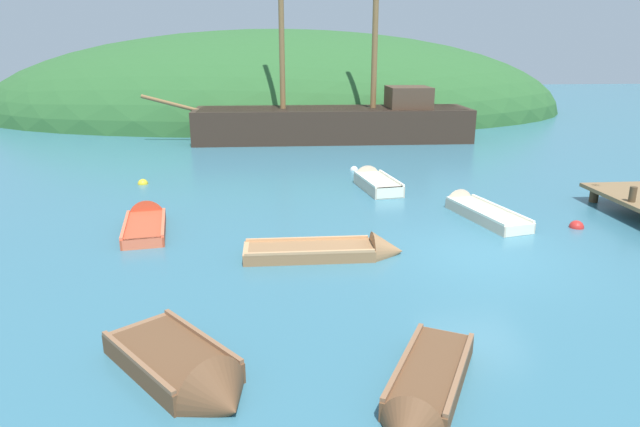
# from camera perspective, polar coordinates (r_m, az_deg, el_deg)

# --- Properties ---
(ground_plane) EXTENTS (120.00, 120.00, 0.00)m
(ground_plane) POSITION_cam_1_polar(r_m,az_deg,el_deg) (14.13, 16.20, -4.17)
(ground_plane) COLOR teal
(shore_hill) EXTENTS (43.86, 26.87, 12.30)m
(shore_hill) POSITION_cam_1_polar(r_m,az_deg,el_deg) (44.53, -4.24, 10.54)
(shore_hill) COLOR #2D602D
(shore_hill) RESTS_ON ground
(sailing_ship) EXTENTS (17.31, 3.67, 13.29)m
(sailing_ship) POSITION_cam_1_polar(r_m,az_deg,el_deg) (30.12, 1.58, 8.79)
(sailing_ship) COLOR #38281E
(sailing_ship) RESTS_ON ground
(rowboat_center) EXTENTS (2.18, 3.01, 0.88)m
(rowboat_center) POSITION_cam_1_polar(r_m,az_deg,el_deg) (8.52, 10.69, -17.89)
(rowboat_center) COLOR brown
(rowboat_center) RESTS_ON ground
(rowboat_near_dock) EXTENTS (3.90, 1.08, 1.01)m
(rowboat_near_dock) POSITION_cam_1_polar(r_m,az_deg,el_deg) (13.52, 1.72, -4.08)
(rowboat_near_dock) COLOR #9E7047
(rowboat_near_dock) RESTS_ON ground
(rowboat_outer_right) EXTENTS (2.76, 3.05, 1.16)m
(rowboat_outer_right) POSITION_cam_1_polar(r_m,az_deg,el_deg) (9.01, -13.46, -15.85)
(rowboat_outer_right) COLOR brown
(rowboat_outer_right) RESTS_ON ground
(rowboat_outer_left) EXTENTS (1.46, 3.24, 1.00)m
(rowboat_outer_left) POSITION_cam_1_polar(r_m,az_deg,el_deg) (20.19, 5.57, 3.14)
(rowboat_outer_left) COLOR beige
(rowboat_outer_left) RESTS_ON ground
(rowboat_far) EXTENTS (1.54, 3.31, 1.03)m
(rowboat_far) POSITION_cam_1_polar(r_m,az_deg,el_deg) (16.40, -17.52, -1.07)
(rowboat_far) COLOR #C64C2D
(rowboat_far) RESTS_ON ground
(rowboat_portside) EXTENTS (1.80, 3.90, 0.95)m
(rowboat_portside) POSITION_cam_1_polar(r_m,az_deg,el_deg) (17.48, 15.73, 0.24)
(rowboat_portside) COLOR beige
(rowboat_portside) RESTS_ON ground
(buoy_red) EXTENTS (0.41, 0.41, 0.41)m
(buoy_red) POSITION_cam_1_polar(r_m,az_deg,el_deg) (17.21, 24.93, -1.32)
(buoy_red) COLOR red
(buoy_red) RESTS_ON ground
(buoy_yellow) EXTENTS (0.38, 0.38, 0.38)m
(buoy_yellow) POSITION_cam_1_polar(r_m,az_deg,el_deg) (21.56, -17.80, 2.91)
(buoy_yellow) COLOR yellow
(buoy_yellow) RESTS_ON ground
(buoy_white) EXTENTS (0.34, 0.34, 0.34)m
(buoy_white) POSITION_cam_1_polar(r_m,az_deg,el_deg) (22.91, 3.54, 4.49)
(buoy_white) COLOR white
(buoy_white) RESTS_ON ground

